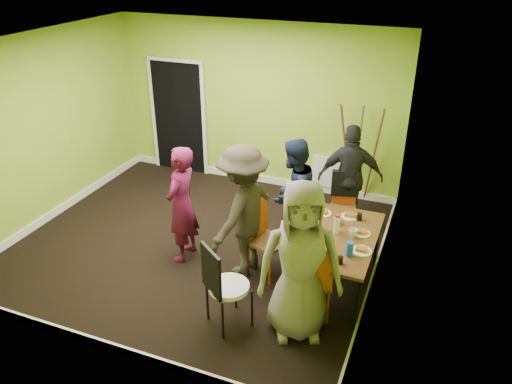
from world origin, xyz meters
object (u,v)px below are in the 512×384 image
person_standing (182,205)px  person_left_near (243,211)px  blue_bottle (350,249)px  person_left_far (293,195)px  chair_bentwood (223,283)px  chair_left_near (263,233)px  person_front_end (300,262)px  chair_left_far (297,223)px  thermos (337,225)px  easel (358,157)px  person_back_end (350,178)px  dining_table (338,240)px  chair_back_end (345,190)px  chair_front_end (313,278)px  orange_bottle (338,222)px

person_standing → person_left_near: size_ratio=0.92×
blue_bottle → person_left_far: size_ratio=0.11×
chair_bentwood → chair_left_near: bearing=125.1°
person_left_far → person_front_end: person_front_end is taller
chair_left_far → thermos: size_ratio=3.80×
easel → person_front_end: size_ratio=0.93×
easel → person_back_end: easel is taller
chair_left_near → person_back_end: person_back_end is taller
person_left_far → dining_table: bearing=63.4°
chair_left_far → person_standing: size_ratio=0.52×
chair_back_end → person_standing: (-1.85, -1.49, 0.14)m
easel → blue_bottle: 2.66m
chair_front_end → person_standing: 2.06m
blue_bottle → chair_bentwood: bearing=-147.4°
chair_left_near → chair_front_end: (0.85, -0.69, 0.01)m
chair_front_end → blue_bottle: (0.32, 0.32, 0.26)m
chair_left_far → person_front_end: size_ratio=0.46×
chair_left_far → blue_bottle: 1.34m
easel → person_back_end: bearing=-88.1°
chair_front_end → person_left_far: bearing=95.6°
chair_back_end → person_front_end: (0.03, -2.32, 0.25)m
chair_left_near → orange_bottle: bearing=124.8°
chair_bentwood → blue_bottle: bearing=69.6°
chair_left_far → chair_back_end: bearing=169.6°
chair_bentwood → thermos: 1.56m
person_left_far → person_left_near: 0.90m
person_front_end → person_left_near: bearing=117.2°
blue_bottle → person_left_near: bearing=168.0°
chair_left_near → person_left_near: size_ratio=0.58×
dining_table → blue_bottle: size_ratio=8.51×
chair_back_end → person_left_far: size_ratio=0.59×
blue_bottle → person_front_end: person_front_end is taller
person_left_far → person_front_end: 1.77m
person_left_far → person_front_end: (0.61, -1.66, 0.12)m
person_front_end → chair_bentwood: bearing=173.0°
chair_back_end → easel: easel is taller
person_front_end → person_back_end: bearing=67.2°
person_left_near → person_back_end: (1.02, 1.62, -0.07)m
chair_bentwood → person_left_far: size_ratio=0.66×
blue_bottle → person_left_near: 1.44m
thermos → person_left_far: bearing=138.5°
blue_bottle → person_back_end: 1.96m
chair_bentwood → person_front_end: 0.89m
person_standing → blue_bottle: bearing=82.3°
blue_bottle → chair_left_near: bearing=162.4°
dining_table → chair_back_end: (-0.22, 1.40, -0.03)m
chair_front_end → thermos: chair_front_end is taller
chair_front_end → blue_bottle: 0.52m
person_standing → person_back_end: person_standing is taller
chair_left_near → blue_bottle: bearing=91.9°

